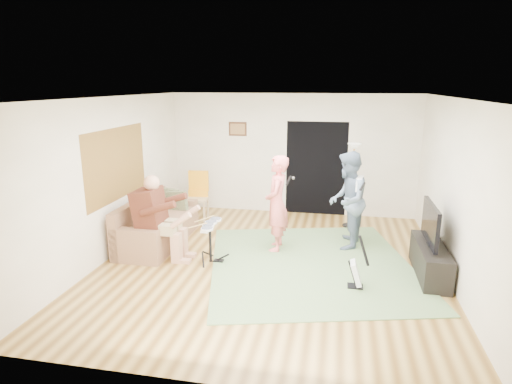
# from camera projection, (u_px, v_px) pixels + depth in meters

# --- Properties ---
(floor) EXTENTS (6.00, 6.00, 0.00)m
(floor) POSITION_uv_depth(u_px,v_px,m) (270.00, 264.00, 7.09)
(floor) COLOR brown
(floor) RESTS_ON ground
(walls) EXTENTS (5.50, 6.00, 2.70)m
(walls) POSITION_uv_depth(u_px,v_px,m) (271.00, 185.00, 6.76)
(walls) COLOR white
(walls) RESTS_ON floor
(ceiling) EXTENTS (6.00, 6.00, 0.00)m
(ceiling) POSITION_uv_depth(u_px,v_px,m) (272.00, 98.00, 6.42)
(ceiling) COLOR white
(ceiling) RESTS_ON walls
(window_blinds) EXTENTS (0.00, 2.05, 2.05)m
(window_blinds) POSITION_uv_depth(u_px,v_px,m) (117.00, 164.00, 7.41)
(window_blinds) COLOR olive
(window_blinds) RESTS_ON walls
(doorway) EXTENTS (2.10, 0.00, 2.10)m
(doorway) POSITION_uv_depth(u_px,v_px,m) (316.00, 169.00, 9.57)
(doorway) COLOR black
(doorway) RESTS_ON walls
(picture_frame) EXTENTS (0.42, 0.03, 0.32)m
(picture_frame) POSITION_uv_depth(u_px,v_px,m) (238.00, 129.00, 9.70)
(picture_frame) COLOR #3F2314
(picture_frame) RESTS_ON walls
(area_rug) EXTENTS (4.00, 4.21, 0.02)m
(area_rug) POSITION_uv_depth(u_px,v_px,m) (311.00, 264.00, 7.07)
(area_rug) COLOR #5C7D4C
(area_rug) RESTS_ON floor
(sofa) EXTENTS (0.86, 2.08, 0.84)m
(sofa) POSITION_uv_depth(u_px,v_px,m) (154.00, 228.00, 7.98)
(sofa) COLOR #8D6446
(sofa) RESTS_ON floor
(drummer) EXTENTS (0.94, 0.53, 1.45)m
(drummer) POSITION_uv_depth(u_px,v_px,m) (161.00, 227.00, 7.21)
(drummer) COLOR #532417
(drummer) RESTS_ON sofa
(drum_kit) EXTENTS (0.38, 0.68, 0.70)m
(drum_kit) POSITION_uv_depth(u_px,v_px,m) (210.00, 244.00, 7.12)
(drum_kit) COLOR black
(drum_kit) RESTS_ON floor
(singer) EXTENTS (0.44, 0.64, 1.71)m
(singer) POSITION_uv_depth(u_px,v_px,m) (277.00, 204.00, 7.52)
(singer) COLOR #F96C6C
(singer) RESTS_ON floor
(microphone) EXTENTS (0.06, 0.06, 0.24)m
(microphone) POSITION_uv_depth(u_px,v_px,m) (289.00, 181.00, 7.38)
(microphone) COLOR black
(microphone) RESTS_ON singer
(guitarist) EXTENTS (0.76, 0.93, 1.76)m
(guitarist) POSITION_uv_depth(u_px,v_px,m) (347.00, 200.00, 7.64)
(guitarist) COLOR slate
(guitarist) RESTS_ON floor
(guitar_held) EXTENTS (0.22, 0.61, 0.26)m
(guitar_held) POSITION_uv_depth(u_px,v_px,m) (360.00, 184.00, 7.52)
(guitar_held) COLOR white
(guitar_held) RESTS_ON guitarist
(guitar_spare) EXTENTS (0.29, 0.26, 0.82)m
(guitar_spare) POSITION_uv_depth(u_px,v_px,m) (357.00, 273.00, 6.22)
(guitar_spare) COLOR black
(guitar_spare) RESTS_ON floor
(torchiere_lamp) EXTENTS (0.31, 0.31, 1.74)m
(torchiere_lamp) POSITION_uv_depth(u_px,v_px,m) (353.00, 170.00, 8.67)
(torchiere_lamp) COLOR black
(torchiere_lamp) RESTS_ON floor
(dining_chair) EXTENTS (0.49, 0.51, 1.06)m
(dining_chair) POSITION_uv_depth(u_px,v_px,m) (198.00, 203.00, 9.28)
(dining_chair) COLOR tan
(dining_chair) RESTS_ON floor
(tv_cabinet) EXTENTS (0.40, 1.40, 0.50)m
(tv_cabinet) POSITION_uv_depth(u_px,v_px,m) (430.00, 260.00, 6.62)
(tv_cabinet) COLOR black
(tv_cabinet) RESTS_ON floor
(television) EXTENTS (0.06, 1.04, 0.60)m
(television) POSITION_uv_depth(u_px,v_px,m) (431.00, 223.00, 6.48)
(television) COLOR black
(television) RESTS_ON tv_cabinet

